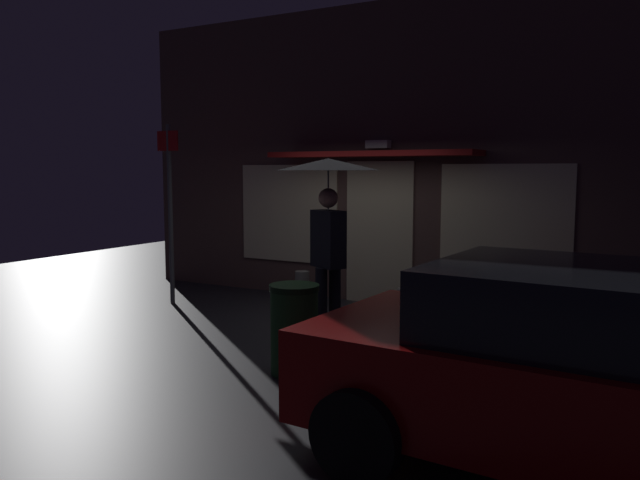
{
  "coord_description": "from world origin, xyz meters",
  "views": [
    {
      "loc": [
        3.86,
        -6.65,
        2.06
      ],
      "look_at": [
        0.12,
        0.09,
        1.2
      ],
      "focal_mm": 35.2,
      "sensor_mm": 36.0,
      "label": 1
    }
  ],
  "objects": [
    {
      "name": "ground_plane",
      "position": [
        0.0,
        0.0,
        0.0
      ],
      "size": [
        18.0,
        18.0,
        0.0
      ],
      "primitive_type": "plane",
      "color": "#26262B"
    },
    {
      "name": "building_facade",
      "position": [
        0.0,
        2.34,
        2.26
      ],
      "size": [
        8.83,
        1.0,
        4.58
      ],
      "color": "brown",
      "rests_on": "ground"
    },
    {
      "name": "person_with_umbrella",
      "position": [
        0.23,
        0.09,
        1.73
      ],
      "size": [
        1.26,
        1.26,
        2.2
      ],
      "rotation": [
        0.0,
        0.0,
        2.65
      ],
      "color": "black",
      "rests_on": "ground"
    },
    {
      "name": "parked_car",
      "position": [
        3.57,
        -2.26,
        0.73
      ],
      "size": [
        4.12,
        2.2,
        1.42
      ],
      "rotation": [
        0.0,
        0.0,
        -0.06
      ],
      "color": "maroon",
      "rests_on": "ground"
    },
    {
      "name": "street_sign_post",
      "position": [
        -2.81,
        0.62,
        1.55
      ],
      "size": [
        0.4,
        0.07,
        2.75
      ],
      "color": "#595B60",
      "rests_on": "ground"
    },
    {
      "name": "sidewalk_bollard",
      "position": [
        0.8,
        1.28,
        0.23
      ],
      "size": [
        0.24,
        0.24,
        0.46
      ],
      "primitive_type": "cylinder",
      "color": "#9E998E",
      "rests_on": "ground"
    },
    {
      "name": "sidewalk_bollard_2",
      "position": [
        -0.82,
        1.23,
        0.29
      ],
      "size": [
        0.21,
        0.21,
        0.57
      ],
      "primitive_type": "cylinder",
      "color": "slate",
      "rests_on": "ground"
    },
    {
      "name": "trash_bin",
      "position": [
        0.62,
        -1.36,
        0.46
      ],
      "size": [
        0.51,
        0.51,
        0.92
      ],
      "color": "#1E4C23",
      "rests_on": "ground"
    }
  ]
}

